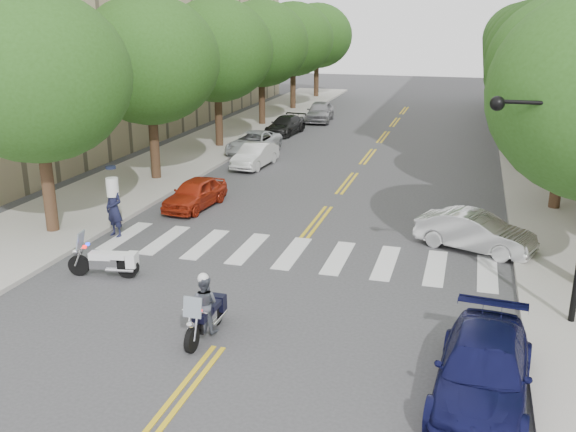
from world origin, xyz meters
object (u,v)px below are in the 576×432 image
at_px(motorcycle_parked, 109,261).
at_px(officer_standing, 114,208).
at_px(convertible, 475,232).
at_px(sedan_blue, 483,371).
at_px(motorcycle_police, 205,308).

height_order(motorcycle_parked, officer_standing, officer_standing).
bearing_deg(officer_standing, convertible, 31.16).
xyz_separation_m(motorcycle_parked, convertible, (10.52, 5.40, 0.15)).
height_order(officer_standing, sedan_blue, officer_standing).
distance_m(motorcycle_police, convertible, 10.19).
bearing_deg(sedan_blue, motorcycle_police, 176.31).
relative_size(officer_standing, convertible, 0.53).
bearing_deg(motorcycle_police, officer_standing, -44.16).
xyz_separation_m(motorcycle_police, convertible, (6.28, 8.03, -0.11)).
relative_size(motorcycle_police, officer_standing, 1.01).
xyz_separation_m(motorcycle_police, motorcycle_parked, (-4.24, 2.63, -0.26)).
height_order(motorcycle_parked, convertible, motorcycle_parked).
distance_m(motorcycle_police, motorcycle_parked, 5.00).
distance_m(motorcycle_parked, sedan_blue, 11.34).
bearing_deg(convertible, officer_standing, 120.11).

